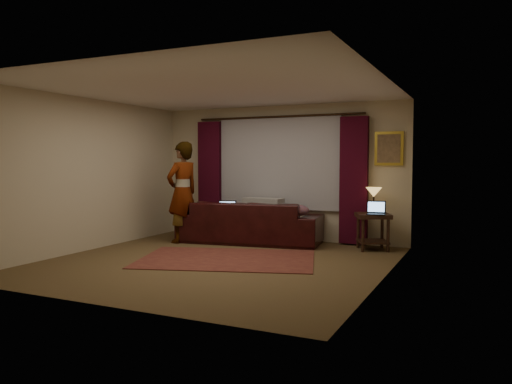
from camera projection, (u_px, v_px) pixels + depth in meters
floor at (217, 262)px, 7.56m from camera, size 5.00×5.00×0.01m
ceiling at (216, 89)px, 7.40m from camera, size 5.00×5.00×0.02m
wall_back at (280, 173)px, 9.74m from camera, size 5.00×0.02×2.60m
wall_front at (98, 183)px, 5.22m from camera, size 5.00×0.02×2.60m
wall_left at (89, 174)px, 8.54m from camera, size 0.02×5.00×2.60m
wall_right at (385, 179)px, 6.42m from camera, size 0.02×5.00×2.60m
sheer_curtain at (278, 163)px, 9.67m from camera, size 2.50×0.05×1.80m
drape_left at (210, 178)px, 10.28m from camera, size 0.50×0.14×2.30m
drape_right at (354, 180)px, 9.01m from camera, size 0.50×0.14×2.30m
curtain_rod at (278, 117)px, 9.57m from camera, size 0.04×0.04×3.40m
picture_frame at (389, 149)px, 8.79m from camera, size 0.50×0.04×0.60m
sofa at (250, 214)px, 9.36m from camera, size 2.79×1.50×1.07m
throw_blanket at (263, 185)px, 9.48m from camera, size 0.78×0.36×0.09m
clothing_pile at (296, 211)px, 8.92m from camera, size 0.59×0.52×0.21m
laptop_sofa at (227, 208)px, 9.28m from camera, size 0.44×0.46×0.24m
area_rug at (227, 259)px, 7.77m from camera, size 3.11×2.53×0.01m
end_table at (373, 232)px, 8.57m from camera, size 0.72×0.72×0.63m
tiffany_lamp at (374, 200)px, 8.66m from camera, size 0.39×0.39×0.44m
laptop_table at (376, 208)px, 8.37m from camera, size 0.36×0.39×0.23m
person at (183, 192)px, 9.34m from camera, size 0.70×0.70×1.89m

